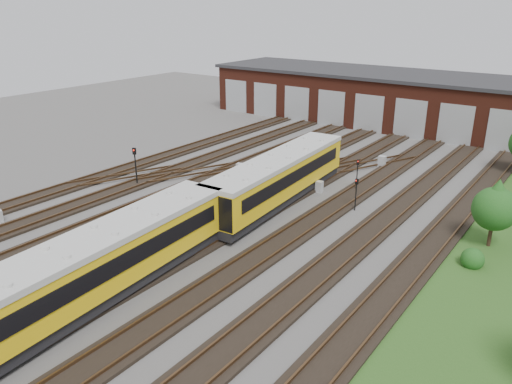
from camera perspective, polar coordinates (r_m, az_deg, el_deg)
The scene contains 14 objects.
ground at distance 33.57m, azimuth -8.70°, elevation -5.06°, with size 120.00×120.00×0.00m, color #44423F.
track_network at distance 34.00m, azimuth -8.22°, elevation -4.48°, with size 30.40×70.00×0.33m.
maintenance_shed at distance 65.81m, azimuth 16.58°, elevation 10.10°, with size 51.00×12.50×6.35m.
metro_train at distance 27.13m, azimuth -16.59°, elevation -7.45°, with size 4.05×48.60×3.40m.
signal_mast_0 at distance 42.95m, azimuth -13.64°, elevation 3.43°, with size 0.32×0.31×3.26m.
signal_mast_1 at distance 41.68m, azimuth 2.26°, elevation 3.14°, with size 0.26×0.26×2.91m.
signal_mast_2 at distance 41.37m, azimuth 11.50°, elevation 2.37°, with size 0.25×0.24×2.67m.
signal_mast_3 at distance 37.38m, azimuth 11.38°, elevation 0.21°, with size 0.23×0.22×2.50m.
relay_cabinet_1 at distance 55.17m, azimuth 6.36°, elevation 5.97°, with size 0.57×0.47×0.95m, color #B4B6B9.
relay_cabinet_2 at distance 45.03m, azimuth -1.85°, elevation 2.68°, with size 0.59×0.49×0.98m, color #B4B6B9.
relay_cabinet_3 at distance 40.97m, azimuth 7.24°, elevation 0.61°, with size 0.56×0.47×0.94m, color #B4B6B9.
relay_cabinet_4 at distance 48.37m, azimuth 14.19°, elevation 3.40°, with size 0.65×0.54×1.08m, color #B4B6B9.
tree_3 at distance 34.09m, azimuth 25.72°, elevation -1.23°, with size 2.74×2.74×4.55m.
bush_0 at distance 31.97m, azimuth 23.55°, elevation -6.73°, with size 1.35×1.35×1.35m, color #164B15.
Camera 1 is at (21.66, -21.12, 14.55)m, focal length 35.00 mm.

